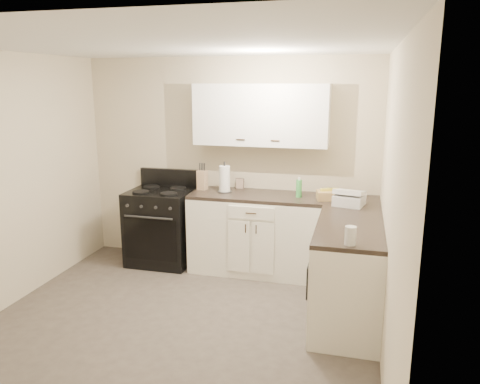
% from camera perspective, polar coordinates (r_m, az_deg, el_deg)
% --- Properties ---
extents(floor, '(3.60, 3.60, 0.00)m').
position_cam_1_polar(floor, '(4.53, -7.74, -16.02)').
color(floor, '#473F38').
rests_on(floor, ground).
extents(ceiling, '(3.60, 3.60, 0.00)m').
position_cam_1_polar(ceiling, '(3.97, -8.90, 17.37)').
color(ceiling, white).
rests_on(ceiling, wall_back).
extents(wall_back, '(3.60, 0.00, 3.60)m').
position_cam_1_polar(wall_back, '(5.74, -1.37, 3.65)').
color(wall_back, beige).
rests_on(wall_back, ground).
extents(wall_right, '(0.00, 3.60, 3.60)m').
position_cam_1_polar(wall_right, '(3.77, 17.87, -2.05)').
color(wall_right, beige).
rests_on(wall_right, ground).
extents(wall_front, '(3.60, 0.00, 3.60)m').
position_cam_1_polar(wall_front, '(2.58, -23.97, -9.58)').
color(wall_front, beige).
rests_on(wall_front, ground).
extents(base_cabinets_back, '(1.55, 0.60, 0.90)m').
position_cam_1_polar(base_cabinets_back, '(5.55, 2.08, -5.21)').
color(base_cabinets_back, white).
rests_on(base_cabinets_back, floor).
extents(base_cabinets_right, '(0.60, 1.90, 0.90)m').
position_cam_1_polar(base_cabinets_right, '(4.82, 13.07, -8.45)').
color(base_cabinets_right, white).
rests_on(base_cabinets_right, floor).
extents(countertop_back, '(1.55, 0.60, 0.04)m').
position_cam_1_polar(countertop_back, '(5.42, 2.12, -0.49)').
color(countertop_back, black).
rests_on(countertop_back, base_cabinets_back).
extents(countertop_right, '(0.60, 1.90, 0.04)m').
position_cam_1_polar(countertop_right, '(4.67, 13.37, -3.08)').
color(countertop_right, black).
rests_on(countertop_right, base_cabinets_right).
extents(upper_cabinets, '(1.55, 0.30, 0.70)m').
position_cam_1_polar(upper_cabinets, '(5.42, 2.55, 9.37)').
color(upper_cabinets, white).
rests_on(upper_cabinets, wall_back).
extents(stove, '(0.76, 0.65, 0.92)m').
position_cam_1_polar(stove, '(5.88, -9.57, -4.20)').
color(stove, black).
rests_on(stove, floor).
extents(knife_block, '(0.12, 0.12, 0.23)m').
position_cam_1_polar(knife_block, '(5.64, -4.61, 1.46)').
color(knife_block, tan).
rests_on(knife_block, countertop_back).
extents(paper_towel, '(0.15, 0.15, 0.31)m').
position_cam_1_polar(paper_towel, '(5.50, -1.90, 1.59)').
color(paper_towel, white).
rests_on(paper_towel, countertop_back).
extents(soap_bottle, '(0.08, 0.08, 0.20)m').
position_cam_1_polar(soap_bottle, '(5.30, 7.20, 0.42)').
color(soap_bottle, green).
rests_on(soap_bottle, countertop_back).
extents(picture_frame, '(0.10, 0.04, 0.13)m').
position_cam_1_polar(picture_frame, '(5.68, -0.02, 1.04)').
color(picture_frame, black).
rests_on(picture_frame, countertop_back).
extents(wicker_basket, '(0.32, 0.24, 0.09)m').
position_cam_1_polar(wicker_basket, '(5.25, 10.92, -0.41)').
color(wicker_basket, '#A98850').
rests_on(wicker_basket, countertop_right).
extents(countertop_grill, '(0.35, 0.34, 0.11)m').
position_cam_1_polar(countertop_grill, '(5.05, 13.16, -0.97)').
color(countertop_grill, silver).
rests_on(countertop_grill, countertop_right).
extents(glass_jar, '(0.10, 0.10, 0.15)m').
position_cam_1_polar(glass_jar, '(3.83, 13.30, -5.20)').
color(glass_jar, silver).
rests_on(glass_jar, countertop_right).
extents(oven_mitt_near, '(0.02, 0.17, 0.29)m').
position_cam_1_polar(oven_mitt_near, '(4.19, 8.36, -10.64)').
color(oven_mitt_near, black).
rests_on(oven_mitt_near, base_cabinets_right).
extents(oven_mitt_far, '(0.02, 0.13, 0.23)m').
position_cam_1_polar(oven_mitt_far, '(4.66, 9.05, -8.27)').
color(oven_mitt_far, black).
rests_on(oven_mitt_far, base_cabinets_right).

